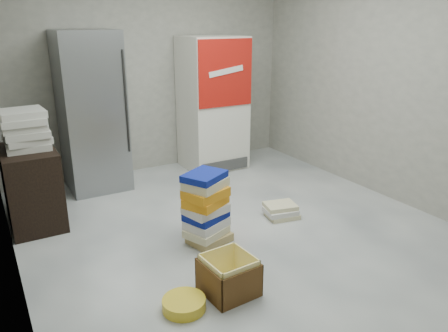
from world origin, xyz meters
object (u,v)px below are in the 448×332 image
coke_cooler (213,103)px  phonebook_stack_main (206,208)px  steel_fridge (92,112)px  wood_shelf (32,187)px  cardboard_box (229,278)px

coke_cooler → phonebook_stack_main: (-1.14, -1.96, -0.56)m
coke_cooler → phonebook_stack_main: bearing=-120.1°
steel_fridge → phonebook_stack_main: (0.51, -1.97, -0.60)m
steel_fridge → coke_cooler: bearing=-0.2°
wood_shelf → phonebook_stack_main: 1.83m
steel_fridge → wood_shelf: steel_fridge is taller
steel_fridge → phonebook_stack_main: size_ratio=2.74×
steel_fridge → wood_shelf: (-0.83, -0.73, -0.55)m
wood_shelf → cardboard_box: size_ratio=1.98×
steel_fridge → wood_shelf: bearing=-138.7°
steel_fridge → coke_cooler: 1.65m
coke_cooler → cardboard_box: 3.18m
coke_cooler → wood_shelf: coke_cooler is taller
coke_cooler → wood_shelf: (-2.48, -0.72, -0.50)m
coke_cooler → phonebook_stack_main: 2.33m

